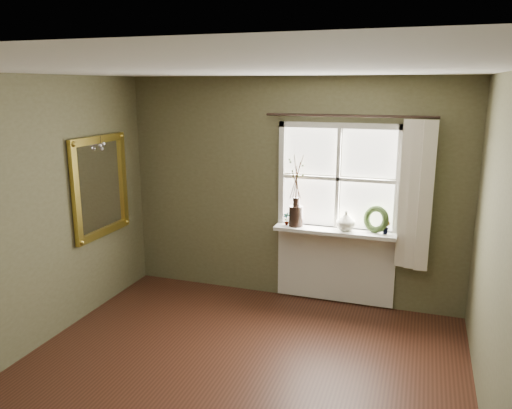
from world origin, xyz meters
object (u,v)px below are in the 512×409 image
object	(u,v)px
dark_jug	(296,216)
wreath	(376,222)
gilt_mirror	(101,186)
cream_vase	(346,221)

from	to	relation	value
dark_jug	wreath	bearing A→B (deg)	2.56
gilt_mirror	cream_vase	bearing A→B (deg)	15.98
wreath	gilt_mirror	distance (m)	3.08
dark_jug	cream_vase	bearing A→B (deg)	0.00
wreath	gilt_mirror	world-z (taller)	gilt_mirror
cream_vase	gilt_mirror	bearing A→B (deg)	-164.02
cream_vase	wreath	distance (m)	0.32
cream_vase	wreath	world-z (taller)	wreath
dark_jug	gilt_mirror	bearing A→B (deg)	-159.91
cream_vase	dark_jug	bearing A→B (deg)	180.00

